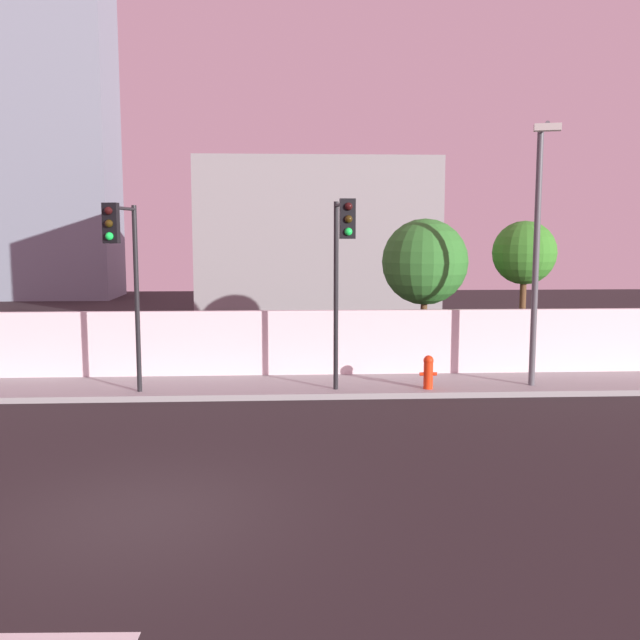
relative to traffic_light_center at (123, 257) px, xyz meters
The scene contains 11 objects.
ground_plane 7.80m from the traffic_light_center, 76.66° to the right, with size 80.00×80.00×0.00m, color #282223.
sidewalk 4.07m from the traffic_light_center, 41.77° to the left, with size 36.00×2.40×0.15m, color gray.
perimeter_wall 4.02m from the traffic_light_center, 59.49° to the left, with size 36.00×0.18×1.80m, color silver.
traffic_light_center is the anchor object (origin of this frame).
traffic_light_right 5.13m from the traffic_light_center, ahead, with size 0.38×1.79×4.71m.
street_lamp_curbside 10.16m from the traffic_light_center, ahead, with size 0.78×1.75×6.49m.
fire_hydrant 7.99m from the traffic_light_center, ahead, with size 0.44×0.26×0.86m.
roadside_tree_leftmost 8.93m from the traffic_light_center, 27.14° to the left, with size 2.56×2.56×4.51m.
roadside_tree_midleft 11.68m from the traffic_light_center, 20.40° to the left, with size 1.90×1.90×4.45m.
low_building_distant 17.55m from the traffic_light_center, 72.40° to the left, with size 10.83×6.00×7.40m, color gray.
tower_on_skyline 31.55m from the traffic_light_center, 109.52° to the left, with size 6.80×5.00×23.37m, color gray.
Camera 1 is at (2.11, -9.98, 4.10)m, focal length 39.63 mm.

